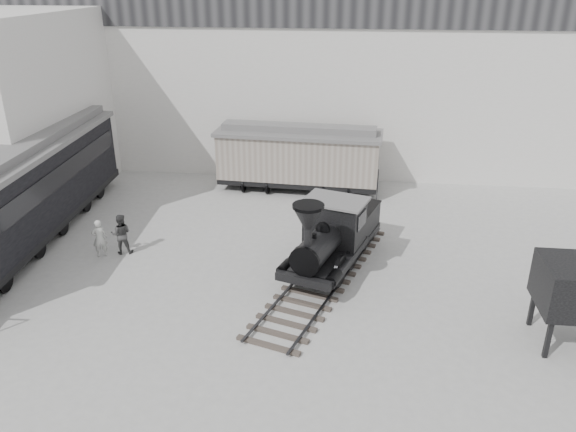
# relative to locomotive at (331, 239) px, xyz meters

# --- Properties ---
(ground) EXTENTS (90.00, 90.00, 0.00)m
(ground) POSITION_rel_locomotive_xyz_m (-1.66, -3.40, -1.28)
(ground) COLOR #9E9E9B
(north_wall) EXTENTS (34.00, 2.51, 11.00)m
(north_wall) POSITION_rel_locomotive_xyz_m (-1.66, 11.58, 4.27)
(north_wall) COLOR silver
(north_wall) RESTS_ON ground
(west_pavilion) EXTENTS (7.00, 12.11, 9.00)m
(west_pavilion) POSITION_rel_locomotive_xyz_m (-16.16, 6.56, 3.21)
(west_pavilion) COLOR silver
(west_pavilion) RESTS_ON ground
(locomotive) EXTENTS (5.00, 10.04, 3.48)m
(locomotive) POSITION_rel_locomotive_xyz_m (0.00, 0.00, 0.00)
(locomotive) COLOR #3B332D
(locomotive) RESTS_ON ground
(boxcar) EXTENTS (8.64, 3.14, 3.48)m
(boxcar) POSITION_rel_locomotive_xyz_m (-2.15, 8.58, 0.54)
(boxcar) COLOR black
(boxcar) RESTS_ON ground
(passenger_coach) EXTENTS (4.08, 15.27, 4.04)m
(passenger_coach) POSITION_rel_locomotive_xyz_m (-12.95, 1.14, 0.95)
(passenger_coach) COLOR black
(passenger_coach) RESTS_ON ground
(visitor_a) EXTENTS (0.70, 0.61, 1.60)m
(visitor_a) POSITION_rel_locomotive_xyz_m (-9.25, -0.04, -0.48)
(visitor_a) COLOR beige
(visitor_a) RESTS_ON ground
(visitor_b) EXTENTS (0.95, 0.82, 1.69)m
(visitor_b) POSITION_rel_locomotive_xyz_m (-8.51, 0.37, -0.44)
(visitor_b) COLOR #393939
(visitor_b) RESTS_ON ground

